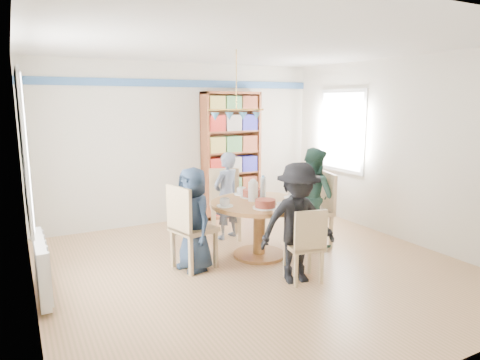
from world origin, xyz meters
TOP-DOWN VIEW (x-y plane):
  - ground at (0.00, 0.00)m, footprint 5.00×5.00m
  - room_shell at (-0.26, 0.87)m, footprint 5.00×5.00m
  - radiator at (-2.42, 0.30)m, footprint 0.12×1.00m
  - dining_table at (0.25, 0.31)m, footprint 1.30×1.30m
  - chair_left at (-0.77, 0.32)m, footprint 0.57×0.57m
  - chair_right at (1.24, 0.29)m, footprint 0.58×0.58m
  - chair_far at (0.22, 1.29)m, footprint 0.59×0.59m
  - chair_near at (0.27, -0.69)m, footprint 0.46×0.46m
  - person_left at (-0.70, 0.29)m, footprint 0.53×0.70m
  - person_right at (1.18, 0.36)m, footprint 0.56×0.71m
  - person_far at (0.20, 1.21)m, footprint 0.56×0.47m
  - person_near at (0.21, -0.60)m, footprint 0.98×0.68m
  - bookshelf at (0.85, 2.34)m, footprint 1.06×0.32m
  - tableware at (0.22, 0.34)m, footprint 1.23×1.23m

SIDE VIEW (x-z plane):
  - ground at x=0.00m, z-range 0.00..0.00m
  - radiator at x=-2.42m, z-range 0.05..0.65m
  - chair_near at x=0.27m, z-range 0.04..0.93m
  - dining_table at x=0.25m, z-range 0.18..0.93m
  - chair_far at x=0.22m, z-range 0.05..1.10m
  - chair_right at x=1.24m, z-range 0.05..1.11m
  - chair_left at x=-0.77m, z-range 0.05..1.12m
  - person_left at x=-0.70m, z-range 0.00..1.28m
  - person_far at x=0.20m, z-range 0.00..1.32m
  - person_near at x=0.21m, z-range 0.00..1.39m
  - person_right at x=1.18m, z-range 0.00..1.42m
  - tableware at x=0.22m, z-range 0.66..0.98m
  - bookshelf at x=0.85m, z-range -0.02..2.20m
  - room_shell at x=-0.26m, z-range -0.85..4.15m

